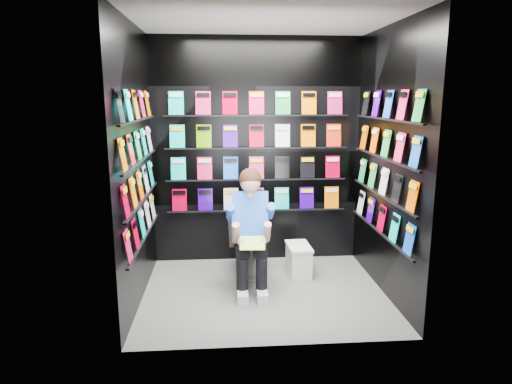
{
  "coord_description": "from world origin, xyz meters",
  "views": [
    {
      "loc": [
        -0.41,
        -4.26,
        1.93
      ],
      "look_at": [
        -0.07,
        0.15,
        1.0
      ],
      "focal_mm": 32.0,
      "sensor_mm": 36.0,
      "label": 1
    }
  ],
  "objects": [
    {
      "name": "toilet",
      "position": [
        -0.13,
        0.56,
        0.37
      ],
      "size": [
        0.46,
        0.77,
        0.73
      ],
      "primitive_type": "imported",
      "rotation": [
        0.0,
        0.0,
        3.09
      ],
      "color": "silver",
      "rests_on": "floor"
    },
    {
      "name": "comics_left",
      "position": [
        -1.17,
        0.0,
        1.31
      ],
      "size": [
        0.06,
        1.7,
        1.37
      ],
      "primitive_type": null,
      "color": "red",
      "rests_on": "wall_left"
    },
    {
      "name": "wall_back",
      "position": [
        0.0,
        1.0,
        1.3
      ],
      "size": [
        2.4,
        0.04,
        2.6
      ],
      "primitive_type": "cube",
      "color": "black",
      "rests_on": "floor"
    },
    {
      "name": "held_comic",
      "position": [
        -0.13,
        -0.17,
        0.58
      ],
      "size": [
        0.24,
        0.15,
        0.1
      ],
      "primitive_type": "cube",
      "rotation": [
        -0.96,
        0.0,
        -0.05
      ],
      "color": "green",
      "rests_on": "reader"
    },
    {
      "name": "ceiling",
      "position": [
        0.0,
        0.0,
        2.6
      ],
      "size": [
        2.4,
        2.4,
        0.0
      ],
      "primitive_type": "plane",
      "color": "white",
      "rests_on": "floor"
    },
    {
      "name": "reader",
      "position": [
        -0.13,
        0.18,
        0.75
      ],
      "size": [
        0.53,
        0.74,
        1.32
      ],
      "primitive_type": null,
      "rotation": [
        0.0,
        0.0,
        -0.05
      ],
      "color": "blue",
      "rests_on": "toilet"
    },
    {
      "name": "floor",
      "position": [
        0.0,
        0.0,
        0.0
      ],
      "size": [
        2.4,
        2.4,
        0.0
      ],
      "primitive_type": "plane",
      "color": "slate",
      "rests_on": "ground"
    },
    {
      "name": "comics_back",
      "position": [
        0.0,
        0.97,
        1.31
      ],
      "size": [
        2.1,
        0.06,
        1.37
      ],
      "primitive_type": null,
      "color": "red",
      "rests_on": "wall_back"
    },
    {
      "name": "wall_left",
      "position": [
        -1.2,
        0.0,
        1.3
      ],
      "size": [
        0.04,
        2.0,
        2.6
      ],
      "primitive_type": "cube",
      "color": "black",
      "rests_on": "floor"
    },
    {
      "name": "longbox",
      "position": [
        0.43,
        0.47,
        0.15
      ],
      "size": [
        0.24,
        0.41,
        0.3
      ],
      "primitive_type": "cube",
      "rotation": [
        0.0,
        0.0,
        0.03
      ],
      "color": "silver",
      "rests_on": "floor"
    },
    {
      "name": "comics_right",
      "position": [
        1.17,
        0.0,
        1.31
      ],
      "size": [
        0.06,
        1.7,
        1.37
      ],
      "primitive_type": null,
      "color": "red",
      "rests_on": "wall_right"
    },
    {
      "name": "wall_right",
      "position": [
        1.2,
        0.0,
        1.3
      ],
      "size": [
        0.04,
        2.0,
        2.6
      ],
      "primitive_type": "cube",
      "color": "black",
      "rests_on": "floor"
    },
    {
      "name": "longbox_lid",
      "position": [
        0.43,
        0.47,
        0.32
      ],
      "size": [
        0.26,
        0.43,
        0.03
      ],
      "primitive_type": "cube",
      "rotation": [
        0.0,
        0.0,
        0.03
      ],
      "color": "silver",
      "rests_on": "longbox"
    },
    {
      "name": "wall_front",
      "position": [
        0.0,
        -1.0,
        1.3
      ],
      "size": [
        2.4,
        0.04,
        2.6
      ],
      "primitive_type": "cube",
      "color": "black",
      "rests_on": "floor"
    }
  ]
}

